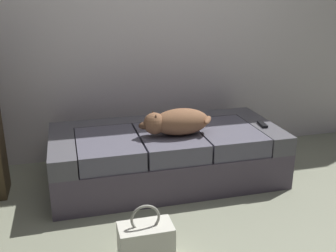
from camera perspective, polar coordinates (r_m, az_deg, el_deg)
name	(u,v)px	position (r m, az deg, el deg)	size (l,w,h in m)	color
ground_plane	(206,246)	(2.61, 5.56, -17.06)	(10.00, 10.00, 0.00)	gray
back_wall	(147,7)	(3.73, -3.07, 16.91)	(6.40, 0.10, 2.80)	silver
couch	(166,155)	(3.32, -0.23, -4.24)	(1.89, 0.90, 0.45)	#4E4552
dog_tan	(176,122)	(3.10, 1.24, 0.60)	(0.62, 0.27, 0.21)	#8C5E3F
tv_remote	(262,124)	(3.43, 13.62, 0.24)	(0.04, 0.15, 0.02)	black
handbag	(146,242)	(2.41, -3.25, -16.61)	(0.32, 0.18, 0.38)	white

